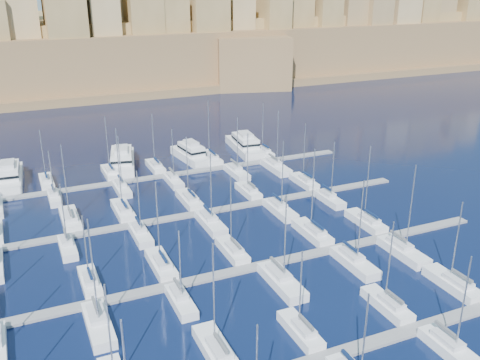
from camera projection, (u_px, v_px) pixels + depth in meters
name	position (u px, v px, depth m)	size (l,w,h in m)	color
ground	(224.00, 235.00, 91.50)	(600.00, 600.00, 0.00)	black
pontoon_near	(334.00, 355.00, 62.36)	(84.00, 2.00, 0.40)	slate
pontoon_mid_near	(254.00, 267.00, 81.17)	(84.00, 2.00, 0.40)	slate
pontoon_mid_far	(204.00, 212.00, 99.97)	(84.00, 2.00, 0.40)	slate
pontoon_far	(170.00, 175.00, 118.77)	(84.00, 2.00, 0.40)	slate
sailboat_2	(217.00, 350.00, 62.23)	(2.84, 9.46, 14.81)	white
sailboat_3	(301.00, 331.00, 65.76)	(2.42, 8.08, 11.82)	white
sailboat_4	(387.00, 305.00, 70.93)	(2.54, 8.46, 12.99)	white
sailboat_5	(453.00, 284.00, 75.79)	(2.82, 9.38, 13.42)	white
sailboat_10	(451.00, 349.00, 62.43)	(2.64, 8.78, 13.66)	white
sailboat_13	(90.00, 282.00, 76.32)	(2.44, 8.14, 11.18)	white
sailboat_14	(161.00, 264.00, 80.82)	(2.80, 9.32, 14.21)	white
sailboat_15	(232.00, 251.00, 84.93)	(2.61, 8.68, 13.48)	white
sailboat_16	(312.00, 232.00, 90.95)	(2.87, 9.56, 15.78)	white
sailboat_17	(366.00, 221.00, 95.00)	(2.80, 9.32, 14.94)	white
sailboat_19	(98.00, 324.00, 66.95)	(2.88, 9.61, 15.83)	white
sailboat_20	(181.00, 301.00, 71.83)	(2.38, 7.95, 11.71)	white
sailboat_21	(282.00, 281.00, 76.42)	(3.07, 10.22, 14.55)	white
sailboat_22	(354.00, 262.00, 81.48)	(2.88, 9.60, 14.63)	white
sailboat_23	(403.00, 251.00, 84.81)	(2.96, 9.86, 15.75)	white
sailboat_25	(70.00, 219.00, 95.90)	(2.97, 9.89, 14.88)	white
sailboat_26	(123.00, 210.00, 99.39)	(2.90, 9.66, 16.71)	white
sailboat_27	(189.00, 200.00, 104.19)	(2.83, 9.43, 13.68)	white
sailboat_28	(249.00, 191.00, 108.46)	(2.52, 8.39, 13.05)	white
sailboat_29	(304.00, 181.00, 113.51)	(2.60, 8.66, 13.60)	white
sailboat_31	(67.00, 247.00, 86.10)	(2.39, 7.97, 12.11)	white
sailboat_32	(141.00, 234.00, 90.41)	(2.52, 8.40, 12.56)	white
sailboat_33	(211.00, 222.00, 94.61)	(2.87, 9.56, 14.07)	white
sailboat_34	(280.00, 209.00, 99.92)	(2.82, 9.41, 14.56)	white
sailboat_35	(329.00, 199.00, 104.70)	(2.45, 8.17, 12.84)	white
sailboat_37	(47.00, 182.00, 113.42)	(2.61, 8.69, 12.19)	white
sailboat_38	(110.00, 173.00, 118.60)	(2.69, 8.96, 13.63)	white
sailboat_39	(155.00, 167.00, 122.39)	(2.63, 8.75, 13.28)	white
sailboat_40	(210.00, 158.00, 128.05)	(3.00, 9.99, 14.94)	white
sailboat_41	(263.00, 152.00, 132.50)	(2.46, 8.20, 13.26)	white
sailboat_43	(54.00, 198.00, 105.26)	(2.20, 7.32, 10.84)	white
sailboat_44	(122.00, 189.00, 109.79)	(2.52, 8.38, 12.34)	white
sailboat_45	(173.00, 181.00, 114.09)	(2.44, 8.12, 12.52)	white
sailboat_46	(236.00, 172.00, 119.05)	(2.78, 9.27, 13.63)	white
sailboat_47	(276.00, 167.00, 122.19)	(3.11, 10.36, 14.31)	white
motor_yacht_a	(9.00, 176.00, 113.98)	(6.03, 16.81, 5.25)	white
motor_yacht_b	(122.00, 160.00, 123.73)	(9.24, 18.72, 5.25)	white
motor_yacht_c	(191.00, 153.00, 128.29)	(5.91, 14.66, 5.25)	white
motor_yacht_d	(245.00, 145.00, 135.10)	(6.91, 17.58, 5.25)	white
fortified_city	(80.00, 46.00, 218.86)	(460.00, 108.95, 59.52)	brown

